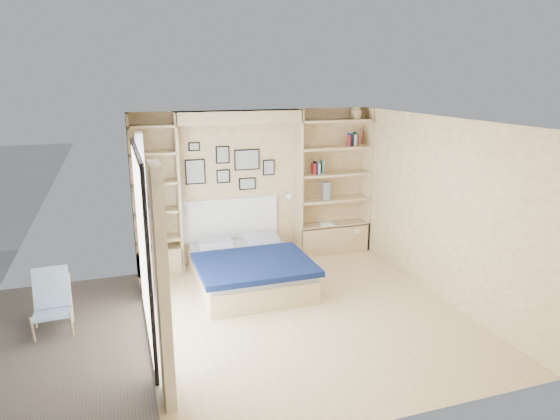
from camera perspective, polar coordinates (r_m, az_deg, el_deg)
name	(u,v)px	position (r m, az deg, el deg)	size (l,w,h in m)	color
ground	(303,312)	(6.72, 2.66, -11.61)	(4.50, 4.50, 0.00)	#D2B480
room_shell	(244,208)	(7.59, -4.09, 0.22)	(4.50, 4.50, 4.50)	#E3C587
bed	(248,268)	(7.45, -3.65, -6.66)	(1.61, 2.13, 1.07)	tan
photo_gallery	(229,166)	(8.13, -5.85, 4.97)	(1.48, 0.02, 0.82)	black
reading_lamps	(242,199)	(8.06, -4.36, 1.25)	(1.92, 0.12, 0.15)	silver
shelf_decor	(319,158)	(8.43, 4.52, 5.93)	(3.56, 0.23, 2.03)	#A51E1E
deck_chair	(52,302)	(6.78, -24.63, -9.52)	(0.49, 0.76, 0.74)	tan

